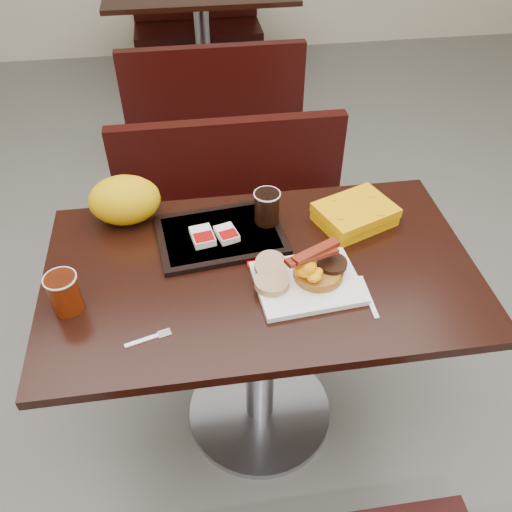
{
  "coord_description": "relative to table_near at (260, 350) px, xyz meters",
  "views": [
    {
      "loc": [
        -0.17,
        -1.06,
        1.78
      ],
      "look_at": [
        -0.02,
        -0.03,
        0.82
      ],
      "focal_mm": 37.39,
      "sensor_mm": 36.0,
      "label": 1
    }
  ],
  "objects": [
    {
      "name": "pancake_stack",
      "position": [
        0.15,
        -0.07,
        0.41
      ],
      "size": [
        0.14,
        0.14,
        0.03
      ],
      "primitive_type": "cylinder",
      "rotation": [
        0.0,
        0.0,
        -0.05
      ],
      "color": "#A8761C",
      "rests_on": "platter"
    },
    {
      "name": "floor",
      "position": [
        0.0,
        0.0,
        -0.38
      ],
      "size": [
        6.0,
        7.0,
        0.01
      ],
      "primitive_type": "cube",
      "color": "slate",
      "rests_on": "ground"
    },
    {
      "name": "condiment_ketchup",
      "position": [
        -0.02,
        0.01,
        0.38
      ],
      "size": [
        0.04,
        0.03,
        0.01
      ],
      "primitive_type": "cube",
      "rotation": [
        0.0,
        0.0,
        0.02
      ],
      "color": "#8C0504",
      "rests_on": "table_near"
    },
    {
      "name": "platter",
      "position": [
        0.11,
        -0.09,
        0.38
      ],
      "size": [
        0.29,
        0.24,
        0.02
      ],
      "primitive_type": "cube",
      "rotation": [
        0.0,
        0.0,
        0.09
      ],
      "color": "white",
      "rests_on": "table_near"
    },
    {
      "name": "table_far",
      "position": [
        0.0,
        2.6,
        0.0
      ],
      "size": [
        1.2,
        0.7,
        0.75
      ],
      "primitive_type": null,
      "color": "black",
      "rests_on": "floor"
    },
    {
      "name": "table_near",
      "position": [
        0.0,
        0.0,
        0.0
      ],
      "size": [
        1.2,
        0.7,
        0.75
      ],
      "primitive_type": null,
      "color": "black",
      "rests_on": "floor"
    },
    {
      "name": "knife",
      "position": [
        0.26,
        -0.15,
        0.38
      ],
      "size": [
        0.01,
        0.15,
        0.0
      ],
      "primitive_type": "cube",
      "rotation": [
        0.0,
        0.0,
        -1.58
      ],
      "color": "white",
      "rests_on": "table_near"
    },
    {
      "name": "coffee_cup_near",
      "position": [
        -0.51,
        -0.08,
        0.43
      ],
      "size": [
        0.08,
        0.08,
        0.11
      ],
      "primitive_type": "cylinder",
      "rotation": [
        0.0,
        0.0,
        -0.09
      ],
      "color": "maroon",
      "rests_on": "table_near"
    },
    {
      "name": "coffee_cup_far",
      "position": [
        0.05,
        0.18,
        0.44
      ],
      "size": [
        0.09,
        0.09,
        0.1
      ],
      "primitive_type": "cylinder",
      "rotation": [
        0.0,
        0.0,
        -0.17
      ],
      "color": "black",
      "rests_on": "tray"
    },
    {
      "name": "muffin_top",
      "position": [
        0.02,
        -0.04,
        0.41
      ],
      "size": [
        0.09,
        0.09,
        0.05
      ],
      "primitive_type": "cylinder",
      "rotation": [
        0.38,
        0.0,
        0.06
      ],
      "color": "tan",
      "rests_on": "platter"
    },
    {
      "name": "sausage_patty",
      "position": [
        0.18,
        -0.06,
        0.43
      ],
      "size": [
        0.1,
        0.1,
        0.01
      ],
      "primitive_type": "cylinder",
      "rotation": [
        0.0,
        0.0,
        0.26
      ],
      "color": "black",
      "rests_on": "pancake_stack"
    },
    {
      "name": "tray",
      "position": [
        -0.1,
        0.15,
        0.38
      ],
      "size": [
        0.39,
        0.3,
        0.02
      ],
      "primitive_type": "cube",
      "rotation": [
        0.0,
        0.0,
        0.11
      ],
      "color": "black",
      "rests_on": "table_near"
    },
    {
      "name": "scrambled_eggs",
      "position": [
        0.11,
        -0.09,
        0.44
      ],
      "size": [
        0.12,
        0.11,
        0.05
      ],
      "primitive_type": "ellipsoid",
      "rotation": [
        0.0,
        0.0,
        0.33
      ],
      "color": "#FFA305",
      "rests_on": "pancake_stack"
    },
    {
      "name": "hashbrown_sleeve_right",
      "position": [
        -0.08,
        0.13,
        0.4
      ],
      "size": [
        0.07,
        0.09,
        0.02
      ],
      "primitive_type": "cube",
      "rotation": [
        0.0,
        0.0,
        0.28
      ],
      "color": "silver",
      "rests_on": "tray"
    },
    {
      "name": "muffin_bottom",
      "position": [
        0.02,
        -0.09,
        0.4
      ],
      "size": [
        0.1,
        0.1,
        0.02
      ],
      "primitive_type": "cylinder",
      "rotation": [
        0.0,
        0.0,
        0.12
      ],
      "color": "tan",
      "rests_on": "platter"
    },
    {
      "name": "clamshell",
      "position": [
        0.31,
        0.16,
        0.4
      ],
      "size": [
        0.27,
        0.24,
        0.06
      ],
      "primitive_type": "cube",
      "rotation": [
        0.0,
        0.0,
        0.37
      ],
      "color": "orange",
      "rests_on": "table_near"
    },
    {
      "name": "bench_far_s",
      "position": [
        0.0,
        1.9,
        -0.02
      ],
      "size": [
        1.0,
        0.46,
        0.72
      ],
      "primitive_type": null,
      "color": "black",
      "rests_on": "floor"
    },
    {
      "name": "condiment_syrup",
      "position": [
        -0.15,
        0.05,
        0.38
      ],
      "size": [
        0.05,
        0.05,
        0.01
      ],
      "primitive_type": "cube",
      "rotation": [
        0.0,
        0.0,
        0.51
      ],
      "color": "#B64207",
      "rests_on": "table_near"
    },
    {
      "name": "fork",
      "position": [
        -0.33,
        -0.22,
        0.38
      ],
      "size": [
        0.12,
        0.05,
        0.0
      ],
      "primitive_type": null,
      "rotation": [
        0.0,
        0.0,
        0.28
      ],
      "color": "white",
      "rests_on": "table_near"
    },
    {
      "name": "bench_near_n",
      "position": [
        0.0,
        0.7,
        -0.02
      ],
      "size": [
        1.0,
        0.46,
        0.72
      ],
      "primitive_type": null,
      "color": "black",
      "rests_on": "floor"
    },
    {
      "name": "bacon_strips",
      "position": [
        0.12,
        -0.08,
        0.48
      ],
      "size": [
        0.17,
        0.13,
        0.01
      ],
      "primitive_type": null,
      "rotation": [
        0.0,
        0.0,
        0.4
      ],
      "color": "#430904",
      "rests_on": "scrambled_eggs"
    },
    {
      "name": "bench_far_n",
      "position": [
        0.0,
        3.3,
        -0.02
      ],
      "size": [
        1.0,
        0.46,
        0.72
      ],
      "primitive_type": null,
      "color": "black",
      "rests_on": "floor"
    },
    {
      "name": "paper_bag",
      "position": [
        -0.37,
        0.27,
        0.45
      ],
      "size": [
        0.26,
        0.23,
        0.15
      ],
      "primitive_type": "ellipsoid",
      "rotation": [
        0.0,
        0.0,
        0.38
      ],
      "color": "#E5A707",
      "rests_on": "table_near"
    },
    {
      "name": "hashbrown_sleeve_left",
      "position": [
        -0.15,
        0.12,
        0.4
      ],
      "size": [
        0.08,
        0.09,
        0.02
      ],
      "primitive_type": "cube",
      "rotation": [
        0.0,
        0.0,
        0.18
      ],
      "color": "silver",
      "rests_on": "tray"
    }
  ]
}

